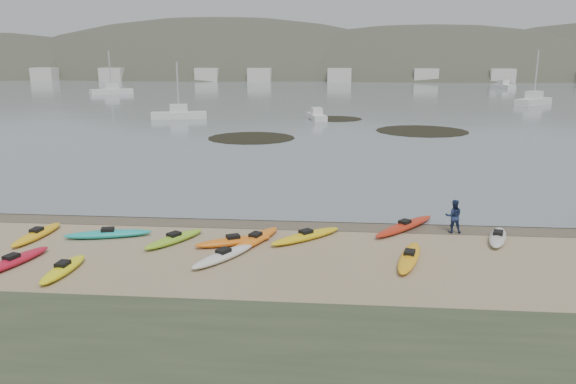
# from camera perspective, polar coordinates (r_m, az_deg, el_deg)

# --- Properties ---
(ground) EXTENTS (600.00, 600.00, 0.00)m
(ground) POSITION_cam_1_polar(r_m,az_deg,el_deg) (27.64, 0.00, -3.02)
(ground) COLOR tan
(ground) RESTS_ON ground
(wet_sand) EXTENTS (60.00, 60.00, 0.00)m
(wet_sand) POSITION_cam_1_polar(r_m,az_deg,el_deg) (27.36, -0.06, -3.19)
(wet_sand) COLOR brown
(wet_sand) RESTS_ON ground
(water) EXTENTS (1200.00, 1200.00, 0.00)m
(water) POSITION_cam_1_polar(r_m,az_deg,el_deg) (326.46, 4.78, 12.35)
(water) COLOR slate
(water) RESTS_ON ground
(kayaks) EXTENTS (21.79, 10.17, 0.34)m
(kayaks) POSITION_cam_1_polar(r_m,az_deg,el_deg) (24.18, -5.50, -5.16)
(kayaks) COLOR beige
(kayaks) RESTS_ON ground
(person_east) EXTENTS (0.78, 0.62, 1.56)m
(person_east) POSITION_cam_1_polar(r_m,az_deg,el_deg) (26.85, 16.48, -2.38)
(person_east) COLOR navy
(person_east) RESTS_ON ground
(kelp_mats) EXTENTS (26.55, 25.22, 0.04)m
(kelp_mats) POSITION_cam_1_polar(r_m,az_deg,el_deg) (61.41, 6.05, 6.26)
(kelp_mats) COLOR black
(kelp_mats) RESTS_ON water
(moored_boats) EXTENTS (92.82, 77.87, 1.19)m
(moored_boats) POSITION_cam_1_polar(r_m,az_deg,el_deg) (104.77, 5.42, 9.66)
(moored_boats) COLOR silver
(moored_boats) RESTS_ON ground
(far_hills) EXTENTS (550.00, 135.00, 80.00)m
(far_hills) POSITION_cam_1_polar(r_m,az_deg,el_deg) (224.69, 14.66, 7.24)
(far_hills) COLOR #384235
(far_hills) RESTS_ON ground
(far_town) EXTENTS (199.00, 5.00, 4.00)m
(far_town) POSITION_cam_1_polar(r_m,az_deg,el_deg) (171.50, 6.43, 11.71)
(far_town) COLOR beige
(far_town) RESTS_ON ground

